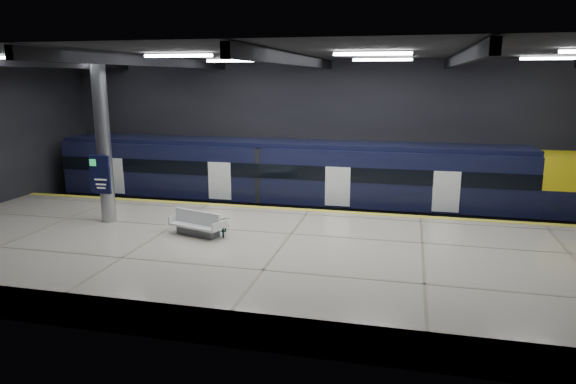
% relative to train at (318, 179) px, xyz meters
% --- Properties ---
extents(ground, '(30.00, 30.00, 0.00)m').
position_rel_train_xyz_m(ground, '(0.09, -5.50, -2.06)').
color(ground, black).
rests_on(ground, ground).
extents(room_shell, '(30.10, 16.10, 8.05)m').
position_rel_train_xyz_m(room_shell, '(0.09, -5.49, 3.66)').
color(room_shell, black).
rests_on(room_shell, ground).
extents(platform, '(30.00, 11.00, 1.10)m').
position_rel_train_xyz_m(platform, '(0.09, -8.00, -1.51)').
color(platform, beige).
rests_on(platform, ground).
extents(safety_strip, '(30.00, 0.40, 0.01)m').
position_rel_train_xyz_m(safety_strip, '(0.09, -2.75, -0.95)').
color(safety_strip, yellow).
rests_on(safety_strip, platform).
extents(rails, '(30.00, 1.52, 0.16)m').
position_rel_train_xyz_m(rails, '(0.09, 0.00, -1.98)').
color(rails, gray).
rests_on(rails, ground).
extents(train, '(29.40, 2.84, 3.79)m').
position_rel_train_xyz_m(train, '(0.00, 0.00, 0.00)').
color(train, black).
rests_on(train, ground).
extents(bench, '(2.39, 1.54, 0.98)m').
position_rel_train_xyz_m(bench, '(-3.39, -7.53, -0.61)').
color(bench, '#595B60').
rests_on(bench, platform).
extents(bicycle, '(0.86, 1.51, 0.75)m').
position_rel_train_xyz_m(bicycle, '(-2.44, -7.12, -0.58)').
color(bicycle, '#99999E').
rests_on(bicycle, platform).
extents(pannier_bag, '(0.34, 0.25, 0.35)m').
position_rel_train_xyz_m(pannier_bag, '(-3.04, -7.12, -0.78)').
color(pannier_bag, black).
rests_on(pannier_bag, platform).
extents(info_column, '(0.90, 0.78, 6.90)m').
position_rel_train_xyz_m(info_column, '(-7.91, -6.52, 2.40)').
color(info_column, '#9EA0A5').
rests_on(info_column, platform).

